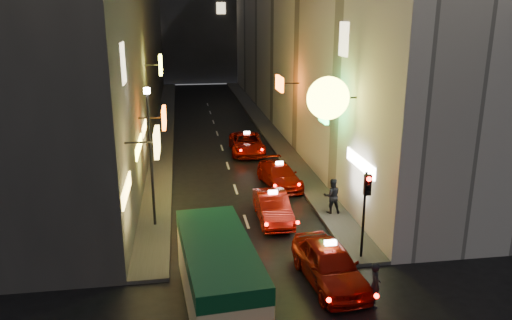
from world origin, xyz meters
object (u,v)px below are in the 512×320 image
taxi_near (330,261)px  traffic_light (366,197)px  minibus (218,270)px  lamp_post (150,149)px  pedestrian_crossing (375,282)px

taxi_near → traffic_light: (1.77, 1.38, 1.82)m
minibus → lamp_post: bearing=107.8°
taxi_near → lamp_post: size_ratio=0.91×
minibus → taxi_near: 4.38m
lamp_post → minibus: bearing=-72.2°
minibus → lamp_post: (-2.35, 7.29, 2.11)m
pedestrian_crossing → lamp_post: size_ratio=0.28×
minibus → taxi_near: size_ratio=1.08×
pedestrian_crossing → minibus: bearing=92.8°
minibus → pedestrian_crossing: bearing=-2.8°
taxi_near → pedestrian_crossing: 1.96m
taxi_near → lamp_post: (-6.43, 5.91, 2.85)m
traffic_light → lamp_post: (-8.20, 4.53, 1.04)m
taxi_near → minibus: bearing=-161.3°
pedestrian_crossing → lamp_post: 11.01m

